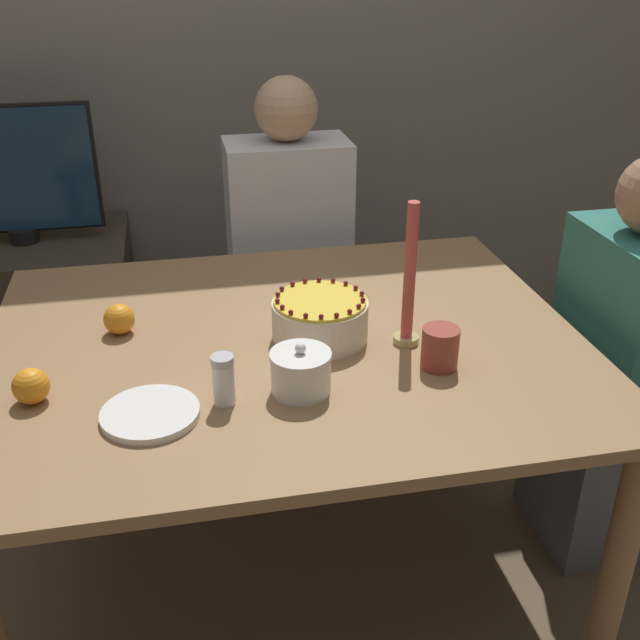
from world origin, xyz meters
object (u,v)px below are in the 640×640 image
sugar_bowl (301,372)px  sugar_shaker (224,380)px  cake (320,319)px  candle (409,286)px  person_woman_floral (618,389)px  tv_monitor (12,173)px  person_man_blue_shirt (290,283)px

sugar_bowl → sugar_shaker: (-0.16, -0.02, 0.01)m
cake → sugar_bowl: 0.24m
sugar_bowl → candle: (0.29, 0.16, 0.10)m
sugar_shaker → person_woman_floral: person_woman_floral is taller
sugar_shaker → tv_monitor: bearing=114.1°
person_man_blue_shirt → tv_monitor: bearing=-19.5°
cake → candle: (0.20, -0.07, 0.10)m
sugar_bowl → candle: size_ratio=0.38×
cake → tv_monitor: bearing=127.9°
person_man_blue_shirt → cake: bearing=86.3°
person_man_blue_shirt → sugar_bowl: bearing=82.2°
cake → person_man_blue_shirt: 0.82m
cake → person_woman_floral: 0.88m
tv_monitor → candle: bearing=-47.9°
sugar_shaker → person_man_blue_shirt: size_ratio=0.09×
cake → tv_monitor: tv_monitor is taller
person_man_blue_shirt → tv_monitor: person_man_blue_shirt is taller
sugar_bowl → tv_monitor: tv_monitor is taller
tv_monitor → cake: bearing=-52.1°
sugar_shaker → person_woman_floral: bearing=11.3°
sugar_bowl → sugar_shaker: size_ratio=1.18×
person_woman_floral → tv_monitor: bearing=56.4°
candle → person_man_blue_shirt: size_ratio=0.29×
candle → sugar_shaker: bearing=-158.7°
sugar_bowl → cake: bearing=68.8°
cake → person_woman_floral: size_ratio=0.20×
candle → person_woman_floral: bearing=3.7°
cake → candle: size_ratio=0.66×
cake → candle: 0.23m
sugar_shaker → tv_monitor: size_ratio=0.20×
cake → sugar_shaker: cake is taller
sugar_shaker → tv_monitor: (-0.60, 1.34, 0.09)m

